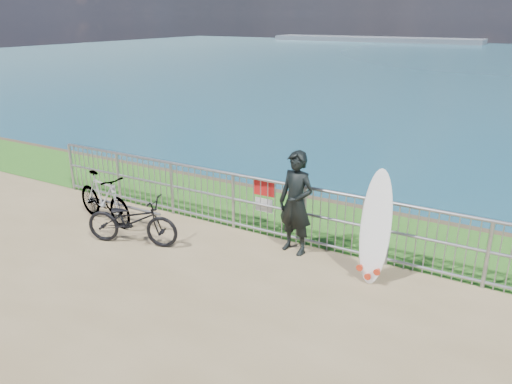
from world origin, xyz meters
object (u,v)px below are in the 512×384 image
Objects in this scene: surfboard at (375,231)px; bicycle_near at (132,220)px; bicycle_far at (104,198)px; surfer at (296,203)px.

surfboard is 1.04× the size of bicycle_near.
surfboard reaches higher than bicycle_near.
surfboard is at bearing -74.49° from bicycle_far.
bicycle_far is at bearing -175.37° from surfboard.
surfboard is 4.26m from bicycle_near.
surfer reaches higher than surfboard.
surfboard is at bearing -95.10° from bicycle_near.
bicycle_near is (-2.67, -1.19, -0.46)m from surfer.
bicycle_near is at bearing -100.94° from bicycle_far.
surfer is 1.05× the size of bicycle_near.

